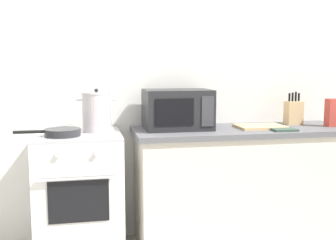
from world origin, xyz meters
name	(u,v)px	position (x,y,z in m)	size (l,w,h in m)	color
back_wall	(159,84)	(0.30, 0.97, 1.25)	(4.40, 0.10, 2.50)	silver
lower_cabinet_right	(242,188)	(0.90, 0.62, 0.44)	(1.64, 0.56, 0.88)	beige
countertop_right	(243,131)	(0.90, 0.62, 0.90)	(1.70, 0.60, 0.04)	#59595E
stove	(80,196)	(-0.35, 0.60, 0.46)	(0.60, 0.64, 0.92)	white
stock_pot	(97,112)	(-0.21, 0.67, 1.06)	(0.30, 0.21, 0.31)	silver
frying_pan	(62,132)	(-0.46, 0.51, 0.95)	(0.44, 0.24, 0.05)	#28282B
microwave	(177,109)	(0.39, 0.68, 1.07)	(0.50, 0.37, 0.30)	#232326
cutting_board	(260,127)	(1.03, 0.60, 0.93)	(0.36, 0.26, 0.02)	tan
knife_block	(294,112)	(1.38, 0.74, 1.02)	(0.13, 0.10, 0.27)	tan
pasta_box	(331,113)	(1.62, 0.57, 1.03)	(0.08, 0.08, 0.22)	#B73D33
oven_mitt	(283,129)	(1.14, 0.44, 0.93)	(0.18, 0.14, 0.02)	#384C42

